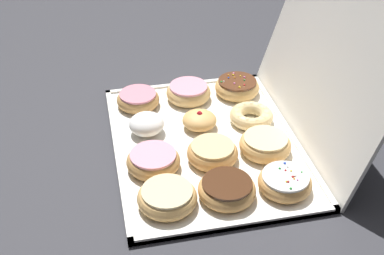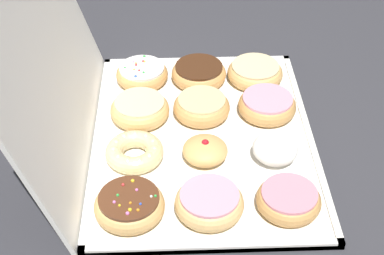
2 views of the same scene
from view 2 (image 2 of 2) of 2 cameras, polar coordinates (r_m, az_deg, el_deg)
ground_plane at (r=1.13m, az=1.10°, el=-1.27°), size 3.00×3.00×0.00m
donut_box at (r=1.13m, az=1.10°, el=-1.07°), size 0.55×0.42×0.01m
box_lid_open at (r=1.04m, az=-13.89°, el=6.46°), size 0.55×0.12×0.38m
pink_frosted_donut_0 at (r=0.99m, az=9.45°, el=-6.98°), size 0.11×0.11×0.04m
powdered_filled_donut_1 at (r=1.07m, az=8.14°, el=-2.06°), size 0.08×0.08×0.05m
pink_frosted_donut_2 at (r=1.18m, az=7.37°, el=2.20°), size 0.12×0.12×0.04m
glazed_ring_donut_3 at (r=1.27m, az=6.20°, el=5.39°), size 0.12×0.12×0.04m
pink_frosted_donut_4 at (r=0.97m, az=1.81°, el=-7.36°), size 0.12×0.12×0.04m
jelly_filled_donut_5 at (r=1.06m, az=1.24°, el=-2.25°), size 0.08×0.08×0.04m
glazed_ring_donut_6 at (r=1.16m, az=1.17°, el=2.06°), size 0.11×0.11×0.04m
chocolate_frosted_donut_7 at (r=1.26m, az=0.52°, el=5.36°), size 0.12×0.12×0.04m
sprinkle_donut_8 at (r=0.97m, az=-6.15°, el=-7.56°), size 0.12×0.12×0.04m
cruller_donut_9 at (r=1.07m, az=-5.66°, el=-2.35°), size 0.11×0.11×0.03m
glazed_ring_donut_10 at (r=1.16m, az=-5.13°, el=1.80°), size 0.12×0.12×0.04m
sprinkle_donut_11 at (r=1.26m, az=-4.92°, el=5.28°), size 0.11×0.11×0.04m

